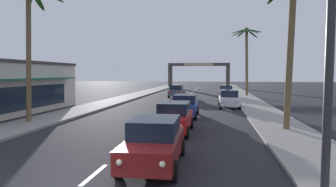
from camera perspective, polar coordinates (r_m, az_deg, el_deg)
sidewalk_right at (r=27.68m, az=17.48°, el=-2.84°), size 3.20×110.00×0.14m
sidewalk_left at (r=29.76m, az=-13.80°, el=-2.31°), size 3.20×110.00×0.14m
lane_markings at (r=27.40m, az=2.07°, el=-2.87°), size 4.28×87.32×0.01m
traffic_signal_mast at (r=8.21m, az=6.94°, el=17.89°), size 10.56×0.41×7.27m
sedan_lead_at_stop_bar at (r=10.36m, az=-2.67°, el=-9.53°), size 2.04×4.49×1.68m
sedan_third_in_queue at (r=16.00m, az=1.20°, el=-4.71°), size 1.95×4.45×1.68m
sedan_fifth_in_queue at (r=21.71m, az=3.41°, el=-2.42°), size 1.96×4.46×1.68m
sedan_oncoming_far at (r=39.94m, az=1.72°, el=0.52°), size 2.01×4.48×1.68m
sedan_parked_nearest_kerb at (r=39.39m, az=11.42°, el=0.39°), size 2.00×4.47×1.68m
sedan_parked_mid_kerb at (r=28.38m, az=11.97°, el=-0.99°), size 2.04×4.49×1.68m
palm_left_second at (r=20.99m, az=-25.93°, el=13.64°), size 4.72×4.37×9.18m
palm_right_second at (r=17.83m, az=23.42°, el=13.65°), size 4.46×4.07×9.12m
palm_right_farthest at (r=43.04m, az=15.34°, el=8.86°), size 4.37×4.33×9.84m
town_gateway_arch at (r=68.58m, az=6.10°, el=4.41°), size 14.52×0.90×5.77m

